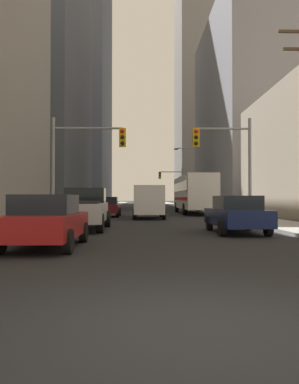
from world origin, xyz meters
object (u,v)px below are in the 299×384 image
object	(u,v)px
traffic_signal_near_right	(225,153)
sedan_navy	(236,214)
traffic_signal_near_left	(85,152)
traffic_signal_far_right	(172,181)
cargo_van_white	(149,200)
sedan_red	(46,221)
sedan_maroon	(107,207)
pickup_truck_silver	(83,209)
city_bus	(193,193)

from	to	relation	value
traffic_signal_near_right	sedan_navy	bearing A→B (deg)	-98.39
traffic_signal_near_left	traffic_signal_far_right	world-z (taller)	same
cargo_van_white	traffic_signal_near_left	bearing A→B (deg)	-125.79
sedan_red	traffic_signal_near_left	distance (m)	11.29
sedan_maroon	sedan_navy	bearing A→B (deg)	-65.45
sedan_maroon	traffic_signal_near_left	xyz separation A→B (m)	(-0.58, -7.86, 3.29)
sedan_navy	traffic_signal_far_right	bearing A→B (deg)	88.93
pickup_truck_silver	sedan_navy	bearing A→B (deg)	-17.15
cargo_van_white	sedan_navy	size ratio (longest dim) A/B	1.23
cargo_van_white	sedan_red	world-z (taller)	cargo_van_white
sedan_navy	traffic_signal_near_right	distance (m)	7.15
city_bus	sedan_navy	distance (m)	19.73
cargo_van_white	sedan_maroon	bearing A→B (deg)	139.04
pickup_truck_silver	traffic_signal_near_right	bearing A→B (deg)	30.00
city_bus	cargo_van_white	xyz separation A→B (m)	(-4.27, -8.23, -0.64)
sedan_navy	sedan_maroon	distance (m)	15.56
city_bus	pickup_truck_silver	xyz separation A→B (m)	(-7.44, -17.66, -1.00)
sedan_red	traffic_signal_near_right	bearing A→B (deg)	55.09
sedan_maroon	traffic_signal_near_right	world-z (taller)	traffic_signal_near_right
city_bus	sedan_red	distance (m)	25.33
traffic_signal_far_right	traffic_signal_near_right	bearing A→B (deg)	-89.79
sedan_red	sedan_maroon	distance (m)	18.64
sedan_navy	cargo_van_white	bearing A→B (deg)	106.28
sedan_red	traffic_signal_far_right	distance (m)	47.83
traffic_signal_near_left	sedan_maroon	bearing A→B (deg)	85.75
traffic_signal_near_right	pickup_truck_silver	bearing A→B (deg)	-150.00
sedan_navy	traffic_signal_far_right	xyz separation A→B (m)	(0.80, 42.66, 3.27)
pickup_truck_silver	sedan_red	xyz separation A→B (m)	(-0.09, -6.49, -0.16)
sedan_red	traffic_signal_near_left	bearing A→B (deg)	92.42
city_bus	sedan_red	world-z (taller)	city_bus
traffic_signal_near_left	traffic_signal_far_right	bearing A→B (deg)	77.82
pickup_truck_silver	sedan_maroon	bearing A→B (deg)	89.82
traffic_signal_near_left	traffic_signal_far_right	xyz separation A→B (m)	(7.85, 36.36, -0.03)
sedan_red	sedan_navy	world-z (taller)	same
city_bus	sedan_maroon	bearing A→B (deg)	-143.31
sedan_navy	sedan_maroon	bearing A→B (deg)	114.55
pickup_truck_silver	traffic_signal_near_right	size ratio (longest dim) A/B	0.91
sedan_navy	traffic_signal_far_right	distance (m)	42.79
cargo_van_white	traffic_signal_near_right	world-z (taller)	traffic_signal_near_right
sedan_navy	sedan_red	bearing A→B (deg)	-145.78
sedan_red	traffic_signal_near_right	distance (m)	13.55
sedan_maroon	cargo_van_white	bearing A→B (deg)	-40.96
cargo_van_white	traffic_signal_near_right	size ratio (longest dim) A/B	0.87
sedan_red	city_bus	bearing A→B (deg)	72.69
city_bus	sedan_navy	size ratio (longest dim) A/B	2.70
sedan_red	traffic_signal_near_left	xyz separation A→B (m)	(-0.46, 10.79, 3.29)
traffic_signal_near_left	traffic_signal_near_right	distance (m)	7.98
sedan_navy	city_bus	bearing A→B (deg)	87.29
city_bus	traffic_signal_near_left	world-z (taller)	traffic_signal_near_left
pickup_truck_silver	traffic_signal_near_left	distance (m)	5.34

